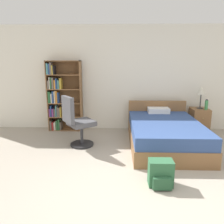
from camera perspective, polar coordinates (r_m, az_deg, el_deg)
The scene contains 9 objects.
ground_plane at distance 2.94m, azimuth 11.02°, elevation -23.03°, with size 14.00×14.00×0.00m, color #A39989.
wall_back at distance 5.61m, azimuth 6.34°, elevation 8.64°, with size 9.00×0.06×2.60m.
bookshelf at distance 5.64m, azimuth -13.30°, elevation 3.81°, with size 0.84×0.30×1.75m.
bed at distance 4.71m, azimuth 13.42°, elevation -5.25°, with size 1.40×2.09×0.78m.
office_chair at distance 4.50m, azimuth -9.15°, elevation -2.79°, with size 0.72×0.70×1.06m.
nightstand at distance 5.76m, azimuth 21.74°, elevation -2.14°, with size 0.40×0.47×0.61m.
table_lamp at distance 5.63m, azimuth 22.31°, elevation 4.91°, with size 0.22×0.22×0.52m.
water_bottle at distance 5.60m, azimuth 23.43°, elevation 1.75°, with size 0.08×0.08×0.25m.
backpack_green at distance 3.26m, azimuth 12.61°, elevation -15.48°, with size 0.34×0.29×0.38m.
Camera 1 is at (-0.45, -2.34, 1.72)m, focal length 35.00 mm.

